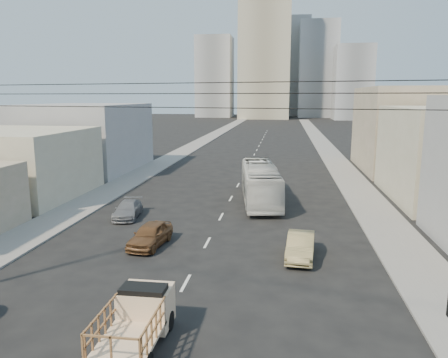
% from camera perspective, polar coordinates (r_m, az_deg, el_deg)
% --- Properties ---
extents(sidewalk_left, '(3.50, 180.00, 0.12)m').
position_cam_1_polar(sidewalk_left, '(83.52, -3.43, 4.64)').
color(sidewalk_left, gray).
rests_on(sidewalk_left, ground).
extents(sidewalk_right, '(3.50, 180.00, 0.12)m').
position_cam_1_polar(sidewalk_right, '(82.22, 12.89, 4.29)').
color(sidewalk_right, gray).
rests_on(sidewalk_right, ground).
extents(lane_dashes, '(0.15, 104.00, 0.01)m').
position_cam_1_polar(lane_dashes, '(65.21, 3.80, 2.87)').
color(lane_dashes, silver).
rests_on(lane_dashes, ground).
extents(flatbed_pickup, '(1.95, 4.41, 1.90)m').
position_cam_1_polar(flatbed_pickup, '(16.76, -11.35, -17.33)').
color(flatbed_pickup, beige).
rests_on(flatbed_pickup, ground).
extents(city_bus, '(4.23, 11.96, 3.26)m').
position_cam_1_polar(city_bus, '(37.44, 4.76, -0.52)').
color(city_bus, silver).
rests_on(city_bus, ground).
extents(sedan_brown, '(2.11, 4.29, 1.41)m').
position_cam_1_polar(sedan_brown, '(26.92, -9.61, -7.18)').
color(sedan_brown, brown).
rests_on(sedan_brown, ground).
extents(sedan_tan, '(1.79, 4.29, 1.38)m').
position_cam_1_polar(sedan_tan, '(25.05, 9.95, -8.60)').
color(sedan_tan, '#958657').
rests_on(sedan_tan, ground).
extents(sedan_grey, '(2.19, 4.31, 1.20)m').
position_cam_1_polar(sedan_grey, '(33.44, -12.46, -3.92)').
color(sedan_grey, slate).
rests_on(sedan_grey, ground).
extents(overhead_wires, '(23.01, 5.02, 0.72)m').
position_cam_1_polar(overhead_wires, '(13.72, -11.82, 10.71)').
color(overhead_wires, black).
rests_on(overhead_wires, ground).
extents(bldg_right_far, '(12.00, 16.00, 10.00)m').
position_cam_1_polar(bldg_right_far, '(57.67, 23.52, 5.97)').
color(bldg_right_far, gray).
rests_on(bldg_right_far, ground).
extents(bldg_left_mid, '(11.00, 12.00, 6.00)m').
position_cam_1_polar(bldg_left_mid, '(42.97, -25.50, 1.78)').
color(bldg_left_mid, '#B4AB91').
rests_on(bldg_left_mid, ground).
extents(bldg_left_far, '(12.00, 16.00, 8.00)m').
position_cam_1_polar(bldg_left_far, '(56.10, -17.63, 5.22)').
color(bldg_left_far, '#939496').
rests_on(bldg_left_far, ground).
extents(high_rise_tower, '(20.00, 20.00, 60.00)m').
position_cam_1_polar(high_rise_tower, '(182.85, 5.40, 17.33)').
color(high_rise_tower, tan).
rests_on(high_rise_tower, ground).
extents(midrise_ne, '(16.00, 16.00, 40.00)m').
position_cam_1_polar(midrise_ne, '(197.20, 12.14, 13.74)').
color(midrise_ne, gray).
rests_on(midrise_ne, ground).
extents(midrise_nw, '(15.00, 15.00, 34.00)m').
position_cam_1_polar(midrise_nw, '(194.03, -1.21, 13.14)').
color(midrise_nw, gray).
rests_on(midrise_nw, ground).
extents(midrise_back, '(18.00, 18.00, 44.00)m').
position_cam_1_polar(midrise_back, '(211.84, 8.53, 14.18)').
color(midrise_back, '#939496').
rests_on(midrise_back, ground).
extents(midrise_east, '(14.00, 14.00, 28.00)m').
position_cam_1_polar(midrise_east, '(178.32, 16.46, 11.96)').
color(midrise_east, gray).
rests_on(midrise_east, ground).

